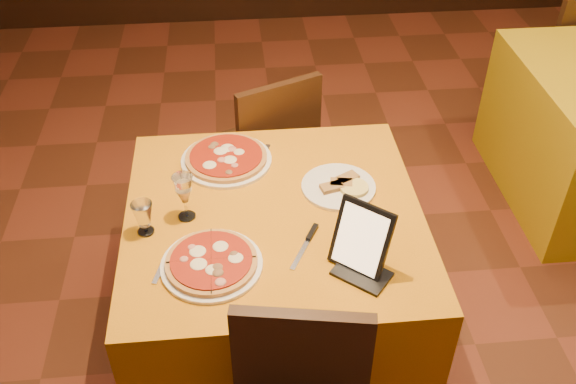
{
  "coord_description": "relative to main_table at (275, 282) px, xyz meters",
  "views": [
    {
      "loc": [
        -0.62,
        -1.68,
        2.31
      ],
      "look_at": [
        -0.45,
        0.09,
        0.86
      ],
      "focal_mm": 40.0,
      "sensor_mm": 36.0,
      "label": 1
    }
  ],
  "objects": [
    {
      "name": "pizza_near",
      "position": [
        -0.23,
        -0.26,
        0.39
      ],
      "size": [
        0.34,
        0.34,
        0.03
      ],
      "rotation": [
        0.0,
        0.0,
        0.21
      ],
      "color": "white",
      "rests_on": "main_table"
    },
    {
      "name": "fork_near",
      "position": [
        -0.4,
        -0.25,
        0.38
      ],
      "size": [
        0.06,
        0.15,
        0.01
      ],
      "primitive_type": "cube",
      "rotation": [
        0.0,
        0.0,
        1.31
      ],
      "color": "silver",
      "rests_on": "main_table"
    },
    {
      "name": "chair_main_far",
      "position": [
        0.0,
        0.84,
        0.08
      ],
      "size": [
        0.63,
        0.63,
        0.91
      ],
      "primitive_type": null,
      "rotation": [
        0.0,
        0.0,
        3.55
      ],
      "color": "black",
      "rests_on": "floor"
    },
    {
      "name": "water_glass",
      "position": [
        -0.46,
        -0.06,
        0.44
      ],
      "size": [
        0.07,
        0.07,
        0.13
      ],
      "primitive_type": null,
      "rotation": [
        0.0,
        0.0,
        -0.08
      ],
      "color": "white",
      "rests_on": "main_table"
    },
    {
      "name": "cutlet_dish",
      "position": [
        0.26,
        0.12,
        0.39
      ],
      "size": [
        0.29,
        0.29,
        0.03
      ],
      "rotation": [
        0.0,
        0.0,
        0.21
      ],
      "color": "white",
      "rests_on": "main_table"
    },
    {
      "name": "main_table",
      "position": [
        0.0,
        0.0,
        0.0
      ],
      "size": [
        1.1,
        1.1,
        0.75
      ],
      "primitive_type": "cube",
      "color": "orange",
      "rests_on": "floor"
    },
    {
      "name": "floor",
      "position": [
        0.5,
        -0.11,
        -0.38
      ],
      "size": [
        6.0,
        7.0,
        0.01
      ],
      "primitive_type": "cube",
      "color": "#5E2D19",
      "rests_on": "ground"
    },
    {
      "name": "chair_side_far",
      "position": [
        1.91,
        1.71,
        0.08
      ],
      "size": [
        0.51,
        0.51,
        0.91
      ],
      "primitive_type": null,
      "rotation": [
        0.0,
        0.0,
        3.34
      ],
      "color": "black",
      "rests_on": "floor"
    },
    {
      "name": "tablet",
      "position": [
        0.26,
        -0.29,
        0.49
      ],
      "size": [
        0.21,
        0.2,
        0.23
      ],
      "primitive_type": "cube",
      "rotation": [
        -0.35,
        0.0,
        -0.7
      ],
      "color": "black",
      "rests_on": "main_table"
    },
    {
      "name": "pizza_far",
      "position": [
        -0.17,
        0.33,
        0.39
      ],
      "size": [
        0.37,
        0.37,
        0.03
      ],
      "rotation": [
        0.0,
        0.0,
        0.31
      ],
      "color": "white",
      "rests_on": "main_table"
    },
    {
      "name": "knife",
      "position": [
        0.09,
        -0.2,
        0.38
      ],
      "size": [
        0.12,
        0.2,
        0.01
      ],
      "primitive_type": "cube",
      "rotation": [
        0.0,
        0.0,
        1.09
      ],
      "color": "#B9B8BF",
      "rests_on": "main_table"
    },
    {
      "name": "wine_glass",
      "position": [
        -0.32,
        0.01,
        0.47
      ],
      "size": [
        0.08,
        0.08,
        0.19
      ],
      "primitive_type": null,
      "rotation": [
        0.0,
        0.0,
        -0.3
      ],
      "color": "#E6C583",
      "rests_on": "main_table"
    },
    {
      "name": "fork_far",
      "position": [
        -0.02,
        0.35,
        0.38
      ],
      "size": [
        0.07,
        0.17,
        0.01
      ],
      "primitive_type": "cube",
      "rotation": [
        0.0,
        0.0,
        1.23
      ],
      "color": "silver",
      "rests_on": "main_table"
    }
  ]
}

